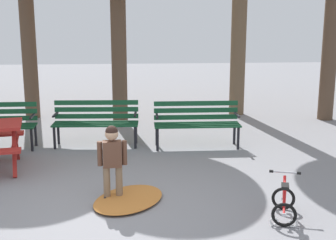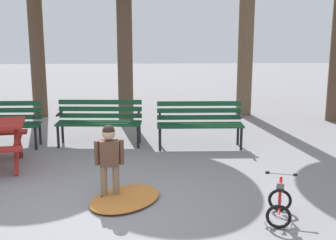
% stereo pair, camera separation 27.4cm
% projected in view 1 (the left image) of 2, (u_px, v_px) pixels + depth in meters
% --- Properties ---
extents(ground, '(36.00, 36.00, 0.00)m').
position_uv_depth(ground, '(104.00, 214.00, 6.00)').
color(ground, gray).
extents(park_bench_left, '(1.62, 0.54, 0.85)m').
position_uv_depth(park_bench_left, '(96.00, 119.00, 8.99)').
color(park_bench_left, '#144728').
rests_on(park_bench_left, ground).
extents(park_bench_right, '(1.61, 0.48, 0.85)m').
position_uv_depth(park_bench_right, '(197.00, 120.00, 8.91)').
color(park_bench_right, '#144728').
rests_on(park_bench_right, ground).
extents(child_standing, '(0.40, 0.18, 1.04)m').
position_uv_depth(child_standing, '(112.00, 157.00, 6.30)').
color(child_standing, '#7F664C').
rests_on(child_standing, ground).
extents(kids_bicycle, '(0.49, 0.62, 0.54)m').
position_uv_depth(kids_bicycle, '(284.00, 203.00, 5.83)').
color(kids_bicycle, black).
rests_on(kids_bicycle, ground).
extents(leaf_pile, '(1.30, 1.40, 0.07)m').
position_uv_depth(leaf_pile, '(129.00, 199.00, 6.38)').
color(leaf_pile, '#B26B2D').
rests_on(leaf_pile, ground).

